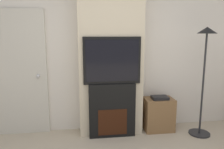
% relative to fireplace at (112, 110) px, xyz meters
% --- Properties ---
extents(wall_back, '(6.00, 0.06, 2.70)m').
position_rel_fireplace_xyz_m(wall_back, '(0.00, 0.37, 0.92)').
color(wall_back, silver).
rests_on(wall_back, ground_plane).
extents(chimney_breast, '(1.00, 0.34, 2.70)m').
position_rel_fireplace_xyz_m(chimney_breast, '(0.00, 0.17, 0.92)').
color(chimney_breast, beige).
rests_on(chimney_breast, ground_plane).
extents(fireplace, '(0.73, 0.15, 0.86)m').
position_rel_fireplace_xyz_m(fireplace, '(0.00, 0.00, 0.00)').
color(fireplace, black).
rests_on(fireplace, ground_plane).
extents(television, '(0.87, 0.07, 0.72)m').
position_rel_fireplace_xyz_m(television, '(0.00, -0.00, 0.79)').
color(television, black).
rests_on(television, fireplace).
extents(floor_lamp, '(0.33, 0.33, 1.72)m').
position_rel_fireplace_xyz_m(floor_lamp, '(1.43, -0.14, 0.79)').
color(floor_lamp, '#262628').
rests_on(floor_lamp, ground_plane).
extents(media_stand, '(0.49, 0.34, 0.60)m').
position_rel_fireplace_xyz_m(media_stand, '(0.81, 0.12, -0.14)').
color(media_stand, brown).
rests_on(media_stand, ground_plane).
extents(entry_door, '(0.90, 0.09, 2.00)m').
position_rel_fireplace_xyz_m(entry_door, '(-1.46, 0.31, 0.57)').
color(entry_door, beige).
rests_on(entry_door, ground_plane).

